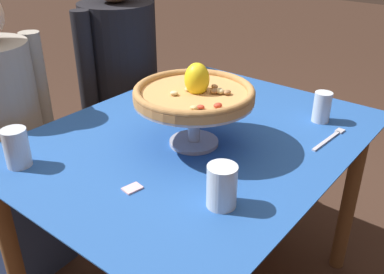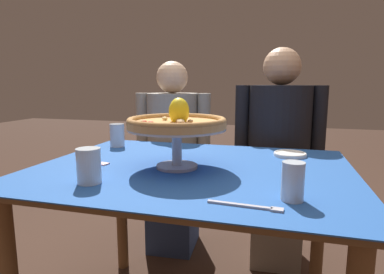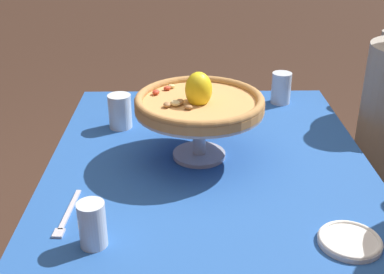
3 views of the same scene
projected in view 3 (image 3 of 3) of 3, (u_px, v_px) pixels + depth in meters
dining_table at (209, 195)px, 1.50m from camera, size 1.21×0.94×0.74m
pizza_stand at (199, 121)px, 1.45m from camera, size 0.37×0.37×0.16m
pizza at (199, 101)px, 1.42m from camera, size 0.37×0.37×0.11m
water_glass_front_right at (93, 227)px, 1.10m from camera, size 0.06×0.06×0.11m
water_glass_front_left at (120, 113)px, 1.66m from camera, size 0.08×0.08×0.12m
water_glass_back_left at (281, 90)px, 1.86m from camera, size 0.07×0.07×0.12m
side_plate at (350, 241)px, 1.12m from camera, size 0.14×0.14×0.02m
dinner_fork at (67, 215)px, 1.21m from camera, size 0.20×0.03×0.01m
sugar_packet at (188, 115)px, 1.77m from camera, size 0.06×0.04×0.00m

